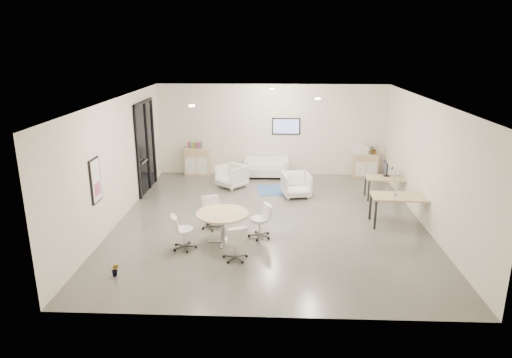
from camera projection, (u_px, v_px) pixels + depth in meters
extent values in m
cube|color=#504E49|center=(270.00, 234.00, 12.33)|extent=(8.00, 9.00, 0.80)
cube|color=white|center=(271.00, 84.00, 11.18)|extent=(8.00, 9.00, 0.80)
cube|color=beige|center=(272.00, 128.00, 16.44)|extent=(8.00, 0.80, 3.20)
cube|color=beige|center=(267.00, 242.00, 7.06)|extent=(8.00, 0.80, 3.20)
cube|color=beige|center=(102.00, 161.00, 11.93)|extent=(0.80, 9.00, 3.20)
cube|color=beige|center=(443.00, 164.00, 11.58)|extent=(0.80, 9.00, 3.20)
cube|color=black|center=(146.00, 146.00, 14.35)|extent=(0.02, 1.90, 2.85)
cube|color=black|center=(143.00, 102.00, 13.95)|extent=(0.06, 1.90, 0.08)
cube|color=black|center=(138.00, 153.00, 13.48)|extent=(0.06, 0.08, 2.85)
cube|color=black|center=(154.00, 140.00, 15.22)|extent=(0.06, 0.08, 2.85)
cube|color=black|center=(148.00, 145.00, 14.50)|extent=(0.06, 0.07, 2.85)
cube|color=#B2B2B7|center=(144.00, 162.00, 14.03)|extent=(0.04, 0.60, 0.05)
cube|color=black|center=(95.00, 180.00, 10.40)|extent=(0.04, 0.54, 1.04)
cube|color=white|center=(96.00, 180.00, 10.39)|extent=(0.01, 0.46, 0.96)
cube|color=#C84E7F|center=(97.00, 189.00, 10.45)|extent=(0.01, 0.32, 0.30)
cube|color=black|center=(286.00, 126.00, 15.96)|extent=(0.98, 0.05, 0.58)
cube|color=#8294E1|center=(286.00, 126.00, 15.94)|extent=(0.90, 0.01, 0.50)
cylinder|color=#FFEAC6|center=(192.00, 106.00, 10.41)|extent=(0.14, 0.14, 0.03)
cylinder|color=#FFEAC6|center=(318.00, 99.00, 11.73)|extent=(0.14, 0.14, 0.03)
cylinder|color=#FFEAC6|center=(272.00, 89.00, 14.17)|extent=(0.14, 0.14, 0.03)
cube|color=tan|center=(197.00, 162.00, 16.25)|extent=(0.87, 0.44, 0.98)
cube|color=white|center=(190.00, 166.00, 16.07)|extent=(0.37, 0.02, 0.59)
cube|color=white|center=(202.00, 166.00, 16.05)|extent=(0.37, 0.02, 0.59)
cube|color=tan|center=(365.00, 165.00, 16.05)|extent=(0.84, 0.39, 0.84)
cube|color=white|center=(361.00, 169.00, 15.89)|extent=(0.35, 0.02, 0.50)
cube|color=white|center=(372.00, 169.00, 15.87)|extent=(0.35, 0.02, 0.50)
cube|color=red|center=(189.00, 145.00, 16.08)|extent=(0.04, 0.14, 0.22)
cube|color=#337FCC|center=(191.00, 145.00, 16.08)|extent=(0.04, 0.14, 0.22)
cube|color=gold|center=(192.00, 145.00, 16.08)|extent=(0.04, 0.14, 0.22)
cube|color=#4CB24C|center=(194.00, 145.00, 16.08)|extent=(0.04, 0.14, 0.22)
cube|color=#CC6619|center=(196.00, 145.00, 16.07)|extent=(0.04, 0.14, 0.22)
cube|color=purple|center=(198.00, 145.00, 16.07)|extent=(0.04, 0.14, 0.22)
cube|color=#E54C7F|center=(200.00, 145.00, 16.07)|extent=(0.04, 0.14, 0.22)
cube|color=teal|center=(202.00, 145.00, 16.07)|extent=(0.04, 0.14, 0.22)
cube|color=white|center=(360.00, 150.00, 15.90)|extent=(0.54, 0.47, 0.28)
cube|color=white|center=(360.00, 145.00, 15.85)|extent=(0.40, 0.35, 0.06)
cube|color=white|center=(266.00, 171.00, 16.04)|extent=(1.54, 0.77, 0.29)
cube|color=white|center=(266.00, 161.00, 16.25)|extent=(1.54, 0.17, 0.29)
cube|color=white|center=(246.00, 166.00, 16.03)|extent=(0.14, 0.77, 0.58)
cube|color=white|center=(286.00, 167.00, 15.97)|extent=(0.14, 0.77, 0.58)
cube|color=#33619D|center=(284.00, 190.00, 14.72)|extent=(1.81, 1.31, 0.01)
imported|color=white|center=(232.00, 175.00, 14.90)|extent=(1.09, 1.09, 0.82)
imported|color=white|center=(296.00, 184.00, 13.97)|extent=(0.94, 0.90, 0.83)
cube|color=tan|center=(387.00, 178.00, 13.73)|extent=(1.33, 0.75, 0.04)
cube|color=black|center=(369.00, 191.00, 13.59)|extent=(0.05, 0.05, 0.63)
cube|color=black|center=(409.00, 192.00, 13.54)|extent=(0.05, 0.05, 0.63)
cube|color=black|center=(365.00, 186.00, 14.12)|extent=(0.05, 0.05, 0.63)
cube|color=black|center=(404.00, 186.00, 14.07)|extent=(0.05, 0.05, 0.63)
cube|color=tan|center=(401.00, 197.00, 11.71)|extent=(1.54, 0.83, 0.04)
cube|color=black|center=(375.00, 215.00, 11.55)|extent=(0.05, 0.05, 0.74)
cube|color=black|center=(431.00, 216.00, 11.49)|extent=(0.05, 0.05, 0.74)
cube|color=black|center=(370.00, 206.00, 12.17)|extent=(0.05, 0.05, 0.74)
cube|color=black|center=(423.00, 207.00, 12.11)|extent=(0.05, 0.05, 0.74)
cylinder|color=black|center=(386.00, 176.00, 13.87)|extent=(0.20, 0.20, 0.02)
cube|color=black|center=(387.00, 172.00, 13.83)|extent=(0.04, 0.03, 0.24)
cube|color=black|center=(385.00, 167.00, 13.79)|extent=(0.03, 0.50, 0.32)
cylinder|color=tan|center=(223.00, 214.00, 10.64)|extent=(1.24, 1.24, 0.04)
cylinder|color=#B2B2B7|center=(223.00, 229.00, 10.75)|extent=(0.10, 0.10, 0.71)
cube|color=#B2B2B7|center=(223.00, 242.00, 10.85)|extent=(0.72, 0.06, 0.03)
cube|color=#B2B2B7|center=(223.00, 242.00, 10.85)|extent=(0.06, 0.72, 0.03)
imported|color=#3F7F3F|center=(374.00, 150.00, 15.86)|extent=(0.40, 0.42, 0.25)
imported|color=#3F7F3F|center=(116.00, 273.00, 9.28)|extent=(0.18, 0.29, 0.12)
imported|color=white|center=(395.00, 194.00, 11.69)|extent=(0.14, 0.12, 0.12)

